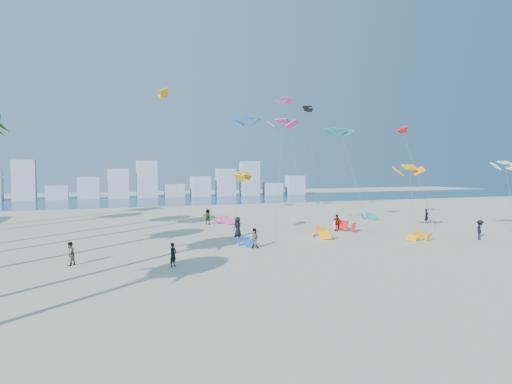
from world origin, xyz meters
name	(u,v)px	position (x,y,z in m)	size (l,w,h in m)	color
ground	(312,297)	(0.00, 0.00, 0.00)	(220.00, 220.00, 0.00)	beige
ocean	(146,201)	(0.00, 72.00, 0.01)	(220.00, 220.00, 0.00)	navy
kitesurfer_near	(173,255)	(-5.39, 9.36, 0.80)	(0.58, 0.38, 1.60)	black
kitesurfer_mid	(254,238)	(2.04, 13.91, 0.83)	(0.80, 0.63, 1.65)	gray
kitesurfers_far	(298,225)	(8.85, 19.71, 0.90)	(39.82, 21.09, 1.92)	black
grounded_kites	(316,227)	(11.35, 20.49, 0.46)	(22.75, 19.93, 1.02)	blue
flying_kites	(297,124)	(11.59, 25.63, 11.60)	(31.66, 33.19, 17.40)	#FFA60D
distant_skyline	(135,184)	(-1.19, 82.00, 3.09)	(85.00, 3.00, 8.40)	#9EADBF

